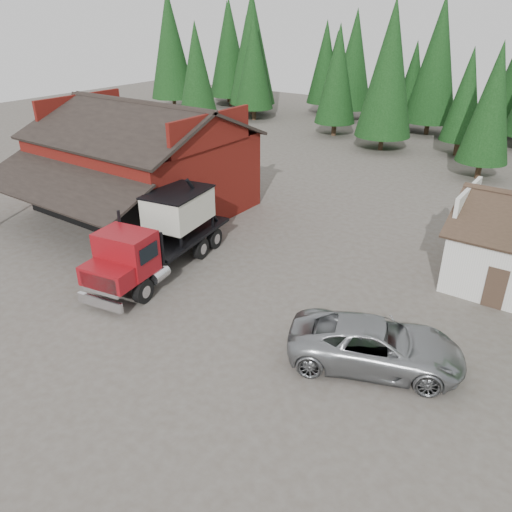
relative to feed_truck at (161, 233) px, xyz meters
The scene contains 8 objects.
ground 5.72m from the feed_truck, 49.05° to the right, with size 120.00×120.00×0.00m, color #4E473E.
red_barn 9.55m from the feed_truck, 141.95° to the left, with size 12.80×13.63×7.18m.
conifer_backdrop 38.18m from the feed_truck, 84.74° to the left, with size 76.00×16.00×16.00m, color black, non-canonical shape.
near_pine_a 30.59m from the feed_truck, 127.67° to the left, with size 4.40×4.40×11.40m.
near_pine_b 27.92m from the feed_truck, 69.91° to the left, with size 3.96×3.96×10.40m.
near_pine_d 30.45m from the feed_truck, 90.96° to the left, with size 5.28×5.28×13.40m.
feed_truck is the anchor object (origin of this frame).
silver_car 12.35m from the feed_truck, ahead, with size 3.03×6.57×1.83m, color #919598.
Camera 1 is at (14.00, -12.21, 12.36)m, focal length 35.00 mm.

